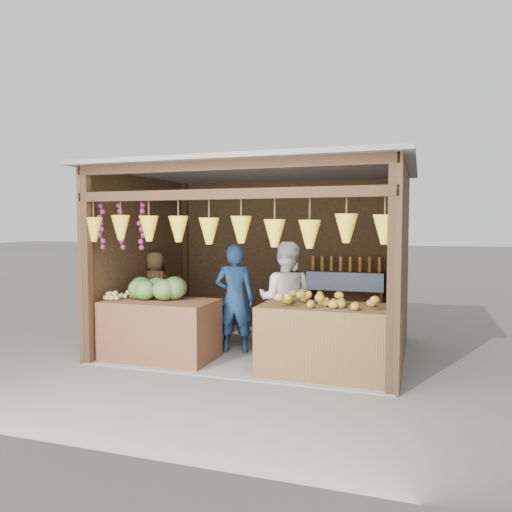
# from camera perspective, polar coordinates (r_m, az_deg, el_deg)

# --- Properties ---
(ground) EXTENTS (80.00, 80.00, 0.00)m
(ground) POSITION_cam_1_polar(r_m,az_deg,el_deg) (7.50, 0.55, -10.62)
(ground) COLOR #514F49
(ground) RESTS_ON ground
(stall_structure) EXTENTS (4.30, 3.30, 2.66)m
(stall_structure) POSITION_cam_1_polar(r_m,az_deg,el_deg) (7.25, 0.21, 2.20)
(stall_structure) COLOR slate
(stall_structure) RESTS_ON ground
(back_shelf) EXTENTS (1.25, 0.32, 1.32)m
(back_shelf) POSITION_cam_1_polar(r_m,az_deg,el_deg) (8.35, 10.17, -3.13)
(back_shelf) COLOR #382314
(back_shelf) RESTS_ON ground
(counter_left) EXTENTS (1.48, 0.85, 0.82)m
(counter_left) POSITION_cam_1_polar(r_m,az_deg,el_deg) (6.98, -10.86, -8.31)
(counter_left) COLOR #522E1B
(counter_left) RESTS_ON ground
(counter_right) EXTENTS (1.69, 0.85, 0.86)m
(counter_right) POSITION_cam_1_polar(r_m,az_deg,el_deg) (6.20, 8.43, -9.57)
(counter_right) COLOR #473117
(counter_right) RESTS_ON ground
(stool) EXTENTS (0.29, 0.29, 0.28)m
(stool) POSITION_cam_1_polar(r_m,az_deg,el_deg) (8.35, -11.43, -8.26)
(stool) COLOR black
(stool) RESTS_ON ground
(man_standing) EXTENTS (0.63, 0.47, 1.57)m
(man_standing) POSITION_cam_1_polar(r_m,az_deg,el_deg) (7.14, -2.44, -4.92)
(man_standing) COLOR #142C4E
(man_standing) RESTS_ON ground
(woman_standing) EXTENTS (0.80, 0.63, 1.61)m
(woman_standing) POSITION_cam_1_polar(r_m,az_deg,el_deg) (6.93, 3.43, -5.01)
(woman_standing) COLOR silver
(woman_standing) RESTS_ON ground
(vendor_seated) EXTENTS (0.65, 0.54, 1.14)m
(vendor_seated) POSITION_cam_1_polar(r_m,az_deg,el_deg) (8.23, -11.49, -3.43)
(vendor_seated) COLOR brown
(vendor_seated) RESTS_ON stool
(melon_pile) EXTENTS (1.00, 0.50, 0.32)m
(melon_pile) POSITION_cam_1_polar(r_m,az_deg,el_deg) (7.02, -11.32, -3.55)
(melon_pile) COLOR #134715
(melon_pile) RESTS_ON counter_left
(tanfruit_pile) EXTENTS (0.34, 0.40, 0.13)m
(tanfruit_pile) POSITION_cam_1_polar(r_m,az_deg,el_deg) (7.13, -15.42, -4.27)
(tanfruit_pile) COLOR tan
(tanfruit_pile) RESTS_ON counter_left
(mango_pile) EXTENTS (1.40, 0.64, 0.22)m
(mango_pile) POSITION_cam_1_polar(r_m,az_deg,el_deg) (6.04, 8.65, -4.71)
(mango_pile) COLOR #A85316
(mango_pile) RESTS_ON counter_right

